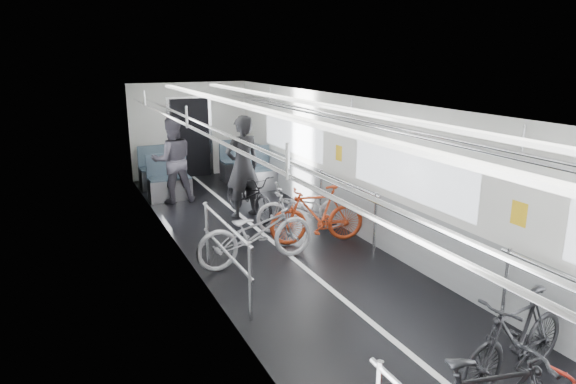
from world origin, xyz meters
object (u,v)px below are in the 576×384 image
at_px(bike_right_far, 317,215).
at_px(bike_aisle, 249,195).
at_px(bike_right_mid, 303,208).
at_px(person_standing, 243,167).
at_px(bike_right_near, 516,339).
at_px(bike_left_far, 256,232).
at_px(person_seated, 173,160).

height_order(bike_right_far, bike_aisle, bike_right_far).
relative_size(bike_right_mid, person_standing, 0.85).
relative_size(bike_right_near, bike_aisle, 0.95).
bearing_deg(bike_right_near, bike_right_far, 170.22).
bearing_deg(bike_right_mid, bike_right_near, 12.40).
height_order(bike_right_near, person_standing, person_standing).
distance_m(bike_left_far, person_standing, 2.45).
height_order(bike_right_near, person_seated, person_seated).
height_order(bike_left_far, bike_aisle, bike_left_far).
bearing_deg(person_seated, bike_right_far, 117.46).
xyz_separation_m(bike_left_far, person_seated, (-0.37, 3.87, 0.41)).
bearing_deg(bike_right_mid, bike_right_far, 10.12).
bearing_deg(bike_right_far, bike_left_far, -62.45).
xyz_separation_m(bike_right_mid, bike_right_far, (-0.04, -0.60, 0.05)).
distance_m(bike_right_mid, person_seated, 3.36).
distance_m(person_standing, person_seated, 1.85).
bearing_deg(bike_right_mid, person_seated, -136.19).
distance_m(bike_left_far, bike_right_far, 1.31).
relative_size(bike_left_far, bike_aisle, 1.15).
relative_size(bike_right_near, bike_right_far, 0.96).
bearing_deg(person_standing, person_seated, -65.83).
height_order(person_standing, person_seated, person_standing).
height_order(bike_right_near, bike_right_far, bike_right_far).
height_order(bike_aisle, person_seated, person_seated).
relative_size(bike_left_far, bike_right_mid, 1.13).
bearing_deg(person_seated, bike_aisle, 125.81).
bearing_deg(person_standing, bike_right_near, 86.11).
relative_size(bike_right_far, person_standing, 0.83).
height_order(bike_right_mid, bike_aisle, bike_right_mid).
distance_m(bike_right_near, bike_right_mid, 4.77).
height_order(bike_right_far, person_seated, person_seated).
xyz_separation_m(bike_right_near, bike_right_far, (0.08, 4.17, 0.02)).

